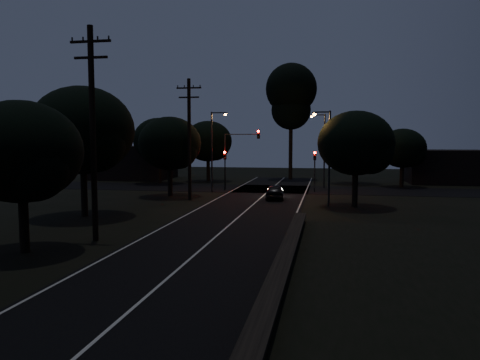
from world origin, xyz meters
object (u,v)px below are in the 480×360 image
(tall_pine, at_px, (291,96))
(signal_right, at_px, (315,164))
(utility_pole_far, at_px, (189,137))
(signal_left, at_px, (225,163))
(streetlight_c, at_px, (327,151))
(utility_pole_mid, at_px, (93,130))
(streetlight_a, at_px, (214,146))
(streetlight_b, at_px, (323,145))
(car, at_px, (275,192))
(signal_mast, at_px, (241,149))

(tall_pine, relative_size, signal_right, 3.72)
(utility_pole_far, bearing_deg, signal_left, 80.06)
(tall_pine, height_order, signal_left, tall_pine)
(tall_pine, xyz_separation_m, streetlight_c, (4.83, -25.00, -6.65))
(utility_pole_mid, height_order, streetlight_a, utility_pole_mid)
(streetlight_b, relative_size, car, 2.05)
(utility_pole_mid, relative_size, utility_pole_far, 1.05)
(utility_pole_mid, relative_size, streetlight_c, 1.47)
(tall_pine, bearing_deg, signal_mast, -104.62)
(utility_pole_mid, height_order, tall_pine, tall_pine)
(utility_pole_far, height_order, streetlight_c, utility_pole_far)
(utility_pole_mid, relative_size, signal_right, 2.68)
(signal_right, height_order, car, signal_right)
(streetlight_a, bearing_deg, utility_pole_mid, -91.73)
(streetlight_c, bearing_deg, tall_pine, 100.93)
(tall_pine, xyz_separation_m, signal_mast, (-3.91, -15.01, -6.66))
(streetlight_a, bearing_deg, tall_pine, 69.64)
(utility_pole_mid, bearing_deg, streetlight_a, 88.27)
(streetlight_c, bearing_deg, streetlight_a, 144.31)
(utility_pole_far, relative_size, signal_left, 2.56)
(utility_pole_mid, distance_m, tall_pine, 40.95)
(utility_pole_mid, xyz_separation_m, streetlight_a, (0.69, 23.00, -1.10))
(utility_pole_far, bearing_deg, tall_pine, 73.07)
(tall_pine, bearing_deg, utility_pole_far, -106.93)
(utility_pole_mid, xyz_separation_m, tall_pine, (7.00, 40.00, 5.26))
(signal_left, bearing_deg, signal_right, 0.00)
(signal_left, bearing_deg, car, -47.29)
(signal_right, height_order, signal_mast, signal_mast)
(signal_left, height_order, signal_mast, signal_mast)
(tall_pine, distance_m, signal_mast, 16.88)
(streetlight_a, bearing_deg, signal_right, 11.34)
(tall_pine, distance_m, signal_left, 17.98)
(signal_left, relative_size, streetlight_c, 0.55)
(streetlight_b, distance_m, car, 11.85)
(streetlight_a, height_order, car, streetlight_a)
(streetlight_a, xyz_separation_m, car, (6.63, -4.43, -3.97))
(signal_mast, height_order, streetlight_b, streetlight_b)
(streetlight_a, relative_size, streetlight_c, 1.07)
(streetlight_b, bearing_deg, streetlight_a, -150.52)
(utility_pole_mid, bearing_deg, utility_pole_far, 90.00)
(signal_right, bearing_deg, signal_left, 180.00)
(utility_pole_mid, xyz_separation_m, streetlight_c, (11.83, 15.00, -1.39))
(signal_left, height_order, streetlight_b, streetlight_b)
(signal_left, bearing_deg, streetlight_c, -43.76)
(signal_left, distance_m, streetlight_c, 14.52)
(signal_right, bearing_deg, tall_pine, 103.49)
(signal_left, relative_size, signal_right, 1.00)
(utility_pole_far, distance_m, streetlight_c, 12.05)
(signal_mast, bearing_deg, streetlight_a, -140.23)
(streetlight_a, relative_size, car, 2.05)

